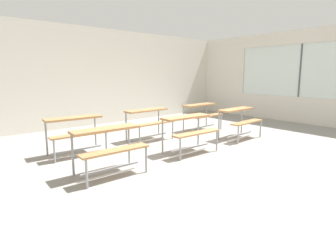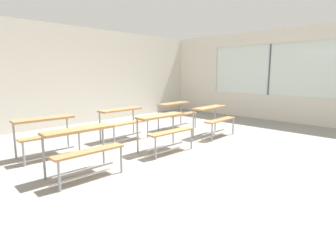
# 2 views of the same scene
# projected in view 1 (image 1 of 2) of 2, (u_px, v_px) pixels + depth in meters

# --- Properties ---
(ground) EXTENTS (10.00, 9.00, 0.05)m
(ground) POSITION_uv_depth(u_px,v_px,m) (208.00, 157.00, 5.16)
(ground) COLOR gray
(wall_back) EXTENTS (10.00, 0.12, 3.00)m
(wall_back) POSITION_uv_depth(u_px,v_px,m) (102.00, 77.00, 8.33)
(wall_back) COLOR silver
(wall_back) RESTS_ON ground
(wall_right) EXTENTS (0.12, 9.00, 3.00)m
(wall_right) POSITION_uv_depth(u_px,v_px,m) (321.00, 79.00, 8.02)
(wall_right) COLOR silver
(wall_right) RESTS_ON ground
(desk_bench_r0c0) EXTENTS (1.12, 0.62, 0.74)m
(desk_bench_r0c0) POSITION_uv_depth(u_px,v_px,m) (109.00, 140.00, 4.14)
(desk_bench_r0c0) COLOR #A87547
(desk_bench_r0c0) RESTS_ON ground
(desk_bench_r0c1) EXTENTS (1.12, 0.63, 0.74)m
(desk_bench_r0c1) POSITION_uv_depth(u_px,v_px,m) (189.00, 125.00, 5.33)
(desk_bench_r0c1) COLOR #A87547
(desk_bench_r0c1) RESTS_ON ground
(desk_bench_r0c2) EXTENTS (1.12, 0.62, 0.74)m
(desk_bench_r0c2) POSITION_uv_depth(u_px,v_px,m) (240.00, 116.00, 6.48)
(desk_bench_r0c2) COLOR #A87547
(desk_bench_r0c2) RESTS_ON ground
(desk_bench_r1c0) EXTENTS (1.13, 0.64, 0.74)m
(desk_bench_r1c0) POSITION_uv_depth(u_px,v_px,m) (76.00, 127.00, 5.19)
(desk_bench_r1c0) COLOR #A87547
(desk_bench_r1c0) RESTS_ON ground
(desk_bench_r1c1) EXTENTS (1.11, 0.61, 0.74)m
(desk_bench_r1c1) POSITION_uv_depth(u_px,v_px,m) (149.00, 117.00, 6.34)
(desk_bench_r1c1) COLOR #A87547
(desk_bench_r1c1) RESTS_ON ground
(desk_bench_r1c2) EXTENTS (1.12, 0.63, 0.74)m
(desk_bench_r1c2) POSITION_uv_depth(u_px,v_px,m) (202.00, 111.00, 7.45)
(desk_bench_r1c2) COLOR #A87547
(desk_bench_r1c2) RESTS_ON ground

